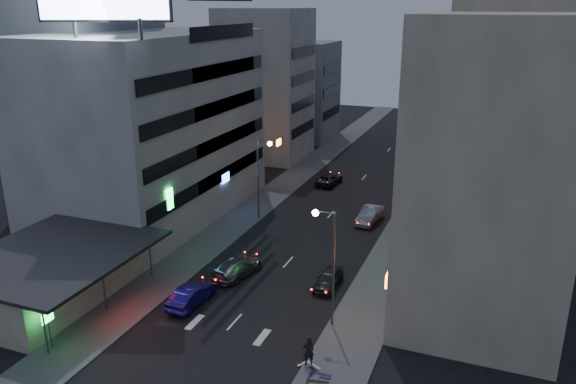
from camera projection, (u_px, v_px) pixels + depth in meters
The scene contains 27 objects.
ground at pixel (205, 355), 34.54m from camera, with size 180.00×180.00×0.00m, color black.
sidewalk_left at pixel (274, 193), 63.76m from camera, with size 4.00×120.00×0.12m, color #4C4C4F.
sidewalk_right at pixel (416, 211), 58.23m from camera, with size 4.00×120.00×0.12m, color #4C4C4F.
food_court at pixel (49, 274), 40.48m from camera, with size 11.00×13.00×3.88m.
white_building at pixel (150, 127), 55.20m from camera, with size 14.00×24.00×18.00m, color beige.
grey_tower at pixel (88, 39), 58.42m from camera, with size 10.00×14.00×34.00m, color gray.
shophouse_near at pixel (489, 179), 35.43m from camera, with size 10.00×11.00×20.00m, color beige.
shophouse_mid at pixel (499, 164), 46.05m from camera, with size 11.00×12.00×16.00m, color gray.
shophouse_far at pixel (502, 103), 56.74m from camera, with size 10.00×14.00×22.00m, color beige.
far_left_a at pixel (265, 85), 76.43m from camera, with size 11.00×10.00×20.00m, color beige.
far_left_b at pixel (295, 90), 88.87m from camera, with size 12.00×10.00×15.00m, color gray.
far_right_a at pixel (507, 100), 70.44m from camera, with size 11.00×12.00×18.00m, color gray.
far_right_b at pixel (515, 65), 81.67m from camera, with size 12.00×12.00×24.00m, color beige.
street_lamp_right_near at pixel (328, 252), 36.08m from camera, with size 1.60×0.44×8.02m.
street_lamp_left at pixel (261, 169), 54.29m from camera, with size 1.60×0.44×8.02m.
street_lamp_right_far at pixel (415, 139), 66.09m from camera, with size 1.60×0.44×8.02m.
parked_car_right_near at pixel (328, 279), 42.59m from camera, with size 1.58×3.92×1.34m, color #28282D.
parked_car_right_mid at pixel (370, 215), 55.23m from camera, with size 1.60×4.58×1.51m, color #9FA3A7.
parked_car_left at pixel (329, 179), 66.92m from camera, with size 2.12×4.61×1.28m, color #26262B.
parked_car_right_far at pixel (406, 177), 67.26m from camera, with size 2.07×5.10×1.48m, color #A4A9AD.
road_car_blue at pixel (191, 295), 40.04m from camera, with size 1.56×4.46×1.47m, color navy.
road_car_silver at pixel (237, 267), 44.40m from camera, with size 2.03×4.99×1.45m, color gray.
person at pixel (308, 351), 33.09m from camera, with size 0.70×0.46×1.93m, color black.
scooter_silver_a at pixel (310, 379), 31.33m from camera, with size 1.59×0.53×0.97m, color #B1B5B9, non-canonical shape.
scooter_blue at pixel (332, 367), 32.25m from camera, with size 1.82×0.61×1.12m, color navy, non-canonical shape.
scooter_black_b at pixel (330, 373), 31.71m from camera, with size 1.93×0.64×1.18m, color black, non-canonical shape.
scooter_silver_b at pixel (322, 361), 32.83m from camera, with size 1.80×0.60×1.10m, color #ACB1B4, non-canonical shape.
Camera 1 is at (15.53, -25.65, 20.50)m, focal length 35.00 mm.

